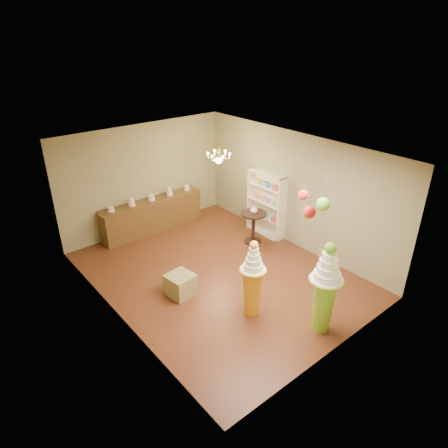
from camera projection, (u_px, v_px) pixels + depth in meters
floor at (218, 274)px, 9.47m from camera, size 6.50×6.50×0.00m
ceiling at (218, 151)px, 8.13m from camera, size 6.50×6.50×0.00m
wall_back at (145, 178)px, 11.04m from camera, size 5.00×0.04×3.00m
wall_front at (342, 283)px, 6.56m from camera, size 5.00×0.04×3.00m
wall_left at (113, 254)px, 7.38m from camera, size 0.04×6.50×3.00m
wall_right at (294, 190)px, 10.22m from camera, size 0.04×6.50×3.00m
pedestal_green at (324, 294)px, 7.40m from camera, size 0.73×0.73×1.91m
pedestal_orange at (252, 285)px, 7.91m from camera, size 0.61×0.61×1.68m
burlap_riser at (181, 285)px, 8.66m from camera, size 0.60×0.60×0.49m
sideboard at (153, 215)px, 11.31m from camera, size 3.04×0.54×1.16m
shelving_unit at (266, 204)px, 10.95m from camera, size 0.33×1.20×1.80m
round_table at (253, 223)px, 10.61m from camera, size 0.72×0.72×0.88m
vase at (254, 209)px, 10.43m from camera, size 0.20×0.20×0.20m
pom_red_left at (309, 212)px, 6.49m from camera, size 0.21×0.21×0.53m
pom_green_mid at (323, 204)px, 7.23m from camera, size 0.25×0.25×0.73m
pom_red_right at (303, 195)px, 6.75m from camera, size 0.17×0.17×0.36m
chandelier at (219, 158)px, 10.01m from camera, size 0.77×0.77×0.85m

